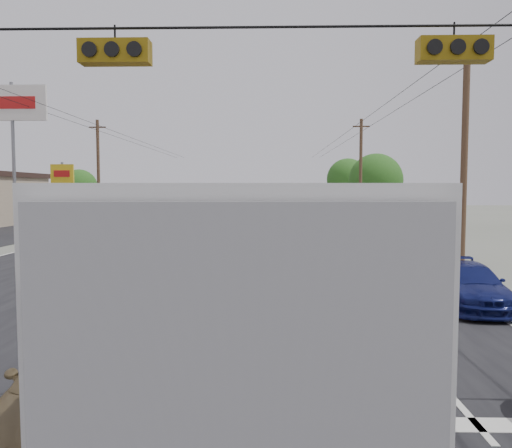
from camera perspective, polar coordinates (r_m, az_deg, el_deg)
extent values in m
plane|color=#606356|center=(9.10, -24.65, -18.42)|extent=(200.00, 200.00, 0.00)
cube|color=black|center=(37.88, -4.32, -1.18)|extent=(20.00, 160.00, 0.02)
cube|color=gray|center=(37.87, -4.32, -1.03)|extent=(0.50, 160.00, 0.20)
cylinder|color=#422D1E|center=(50.27, -17.57, 5.62)|extent=(0.30, 0.30, 10.00)
cube|color=#422D1E|center=(50.59, -17.67, 10.49)|extent=(1.60, 0.12, 0.12)
cylinder|color=#422D1E|center=(24.21, 22.72, 7.45)|extent=(0.30, 0.30, 10.00)
cube|color=#422D1E|center=(24.86, 23.00, 17.38)|extent=(1.60, 0.12, 0.12)
cylinder|color=#422D1E|center=(48.35, 11.87, 5.79)|extent=(0.30, 0.30, 10.00)
cube|color=#422D1E|center=(48.68, 11.94, 10.86)|extent=(1.60, 0.12, 0.12)
cylinder|color=black|center=(8.76, -25.82, 19.41)|extent=(25.00, 0.04, 0.04)
cube|color=#72590C|center=(8.13, -15.79, 18.35)|extent=(1.05, 0.30, 0.35)
cube|color=#72590C|center=(8.26, 21.65, 17.99)|extent=(1.05, 0.30, 0.35)
cylinder|color=slate|center=(40.02, -25.95, 6.59)|extent=(0.24, 0.24, 11.00)
cube|color=silver|center=(40.43, -26.13, 12.33)|extent=(5.00, 0.25, 2.50)
cylinder|color=slate|center=(51.49, -21.21, 3.27)|extent=(0.24, 0.24, 6.00)
cube|color=gold|center=(51.51, -21.26, 5.38)|extent=(2.20, 0.25, 1.80)
cylinder|color=#382619|center=(72.33, -19.47, 1.92)|extent=(0.28, 0.28, 2.16)
sphere|color=#164A13|center=(72.29, -19.52, 4.01)|extent=(4.80, 4.80, 4.80)
cylinder|color=#382619|center=(53.76, 13.47, 1.59)|extent=(0.28, 0.28, 2.52)
sphere|color=#164A13|center=(53.72, 13.52, 4.88)|extent=(5.60, 5.60, 5.60)
cylinder|color=#382619|center=(78.51, 10.39, 2.49)|extent=(0.28, 0.28, 2.88)
sphere|color=#164A13|center=(78.50, 10.42, 5.06)|extent=(6.40, 6.40, 6.40)
cube|color=black|center=(6.63, -1.32, -22.69)|extent=(2.50, 6.88, 0.24)
cube|color=silver|center=(5.31, -1.42, -10.45)|extent=(2.62, 4.95, 2.72)
cube|color=silver|center=(8.68, -1.20, -10.68)|extent=(2.40, 1.94, 1.75)
cylinder|color=black|center=(8.75, -8.16, -15.94)|extent=(0.33, 0.88, 0.87)
cylinder|color=black|center=(8.74, 5.77, -15.94)|extent=(0.33, 0.88, 0.87)
imported|color=brown|center=(7.66, -17.58, -16.57)|extent=(2.43, 5.26, 1.49)
imported|color=#AD0A23|center=(12.54, -2.23, -8.09)|extent=(1.76, 4.82, 1.58)
imported|color=black|center=(17.77, -2.84, -4.62)|extent=(1.87, 4.45, 1.50)
imported|color=#BABABC|center=(16.42, 2.50, -5.42)|extent=(1.80, 4.50, 1.45)
imported|color=navy|center=(15.84, 23.08, -6.50)|extent=(2.03, 4.36, 1.23)
imported|color=maroon|center=(21.72, 14.12, -3.19)|extent=(1.94, 4.42, 1.48)
imported|color=black|center=(20.95, -16.92, -3.67)|extent=(2.31, 4.83, 1.36)
imported|color=#B3B5BB|center=(31.03, -8.20, -0.83)|extent=(3.42, 6.22, 1.65)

